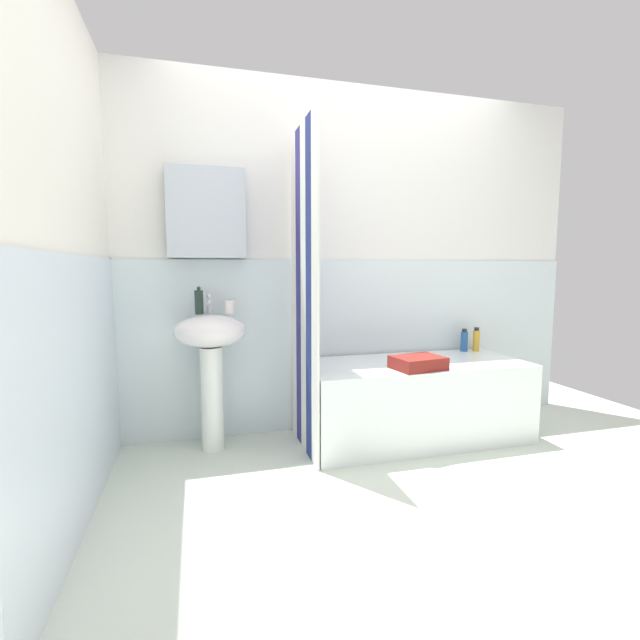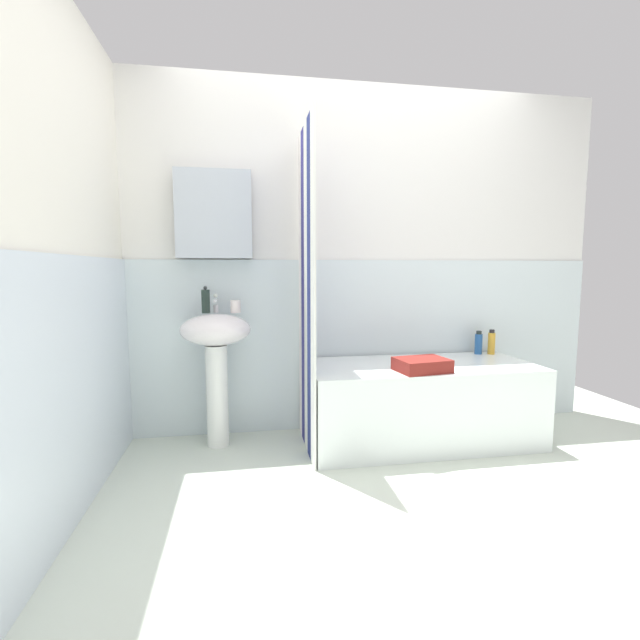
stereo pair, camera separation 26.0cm
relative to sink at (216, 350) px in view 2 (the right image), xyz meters
The scene contains 12 objects.
ground_plane 1.55m from the sink, 47.00° to the right, with size 4.80×5.60×0.04m, color silver.
wall_back_tiled 1.06m from the sink, 14.60° to the left, with size 3.60×0.18×2.40m.
wall_left_tiled 1.04m from the sink, 131.69° to the right, with size 0.07×1.81×2.40m.
sink is the anchor object (origin of this frame).
faucet 0.30m from the sink, 90.00° to the left, with size 0.03×0.12×0.12m.
soap_dispenser 0.32m from the sink, 131.03° to the left, with size 0.05×0.05×0.17m.
toothbrush_cup 0.30m from the sink, 25.21° to the left, with size 0.07×0.07×0.08m, color white.
bathtub 1.37m from the sink, ahead, with size 1.48×0.67×0.52m, color white.
shower_curtain 0.69m from the sink, 14.45° to the right, with size 0.01×0.67×2.00m.
body_wash_bottle 1.96m from the sink, ahead, with size 0.05×0.05×0.18m.
shampoo_bottle 1.87m from the sink, ahead, with size 0.05×0.05×0.17m.
towel_folded 1.29m from the sink, 15.63° to the right, with size 0.30×0.23×0.08m, color maroon.
Camera 2 is at (-0.78, -1.83, 1.14)m, focal length 25.02 mm.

